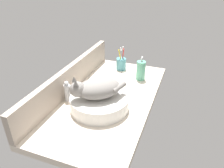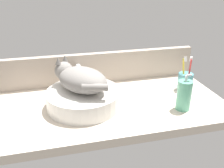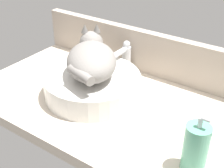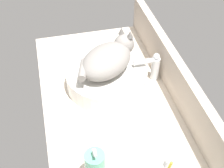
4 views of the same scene
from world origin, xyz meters
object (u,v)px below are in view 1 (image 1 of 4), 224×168
faucet (69,91)px  soap_dispenser (141,70)px  sink_basin (99,102)px  cat (96,88)px  toothbrush_cup (121,64)px

faucet → soap_dispenser: bearing=-38.1°
sink_basin → cat: cat is taller
cat → sink_basin: bearing=-47.2°
cat → faucet: (1.37, 19.16, -6.47)cm
faucet → sink_basin: bearing=-91.2°
faucet → soap_dispenser: (43.54, -34.14, -0.23)cm
cat → toothbrush_cup: 56.89cm
cat → soap_dispenser: 47.81cm
sink_basin → toothbrush_cup: size_ratio=1.85×
faucet → toothbrush_cup: toothbrush_cup is taller
sink_basin → cat: 9.86cm
cat → soap_dispenser: bearing=-18.4°
sink_basin → cat: size_ratio=1.15×
sink_basin → soap_dispenser: soap_dispenser is taller
faucet → toothbrush_cup: bearing=-15.8°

